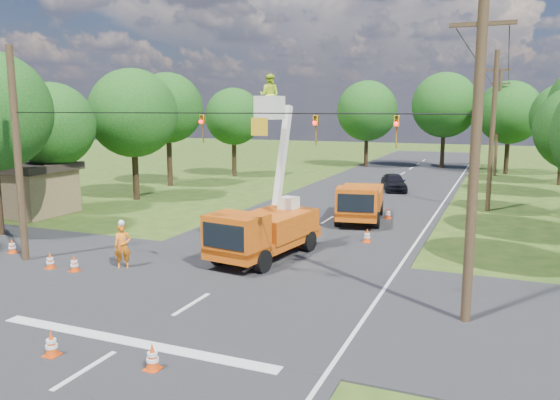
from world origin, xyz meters
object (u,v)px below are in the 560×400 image
at_px(tree_far_b, 445,105).
at_px(tree_far_c, 510,113).
at_px(ground_worker, 123,246).
at_px(tree_far_a, 367,111).
at_px(second_truck, 360,202).
at_px(pole_right_mid, 492,130).
at_px(tree_left_c, 52,125).
at_px(traffic_cone_3, 367,236).
at_px(bucket_truck, 264,221).
at_px(pole_left, 18,156).
at_px(traffic_cone_4, 74,263).
at_px(traffic_cone_0, 51,344).
at_px(tree_left_d, 133,113).
at_px(traffic_cone_5, 50,261).
at_px(distant_car, 394,182).
at_px(traffic_cone_6, 12,246).
at_px(pole_right_near, 475,155).
at_px(traffic_cone_2, 303,241).
at_px(traffic_cone_7, 388,213).
at_px(pole_right_far, 498,123).
at_px(tree_left_e, 168,108).
at_px(traffic_cone_1, 152,357).
at_px(shed, 25,188).
at_px(tree_left_f, 234,117).

relative_size(tree_far_b, tree_far_c, 1.12).
height_order(ground_worker, tree_far_a, tree_far_a).
relative_size(second_truck, pole_right_mid, 0.63).
bearing_deg(tree_left_c, traffic_cone_3, -1.04).
height_order(bucket_truck, pole_left, pole_left).
bearing_deg(traffic_cone_4, second_truck, 59.98).
bearing_deg(traffic_cone_0, tree_left_d, 122.12).
height_order(bucket_truck, tree_far_a, tree_far_a).
bearing_deg(tree_far_c, traffic_cone_5, -111.75).
bearing_deg(distant_car, second_truck, -107.87).
distance_m(traffic_cone_6, pole_right_near, 19.98).
bearing_deg(traffic_cone_3, tree_left_d, 160.90).
bearing_deg(traffic_cone_4, ground_worker, 38.89).
xyz_separation_m(traffic_cone_2, traffic_cone_7, (2.31, 8.35, 0.00)).
relative_size(traffic_cone_3, traffic_cone_4, 1.00).
relative_size(traffic_cone_5, pole_right_far, 0.07).
xyz_separation_m(traffic_cone_0, traffic_cone_6, (-9.50, 7.22, 0.00)).
bearing_deg(traffic_cone_3, pole_right_near, -59.30).
distance_m(distant_car, traffic_cone_0, 32.93).
bearing_deg(distant_car, tree_left_c, -156.09).
distance_m(traffic_cone_2, pole_right_mid, 16.26).
relative_size(traffic_cone_2, traffic_cone_6, 1.00).
height_order(pole_right_near, tree_left_d, pole_right_near).
distance_m(distant_car, tree_far_b, 19.89).
xyz_separation_m(traffic_cone_2, tree_far_a, (-5.83, 36.53, 5.83)).
height_order(second_truck, tree_left_e, tree_left_e).
bearing_deg(tree_left_e, tree_far_b, 49.28).
distance_m(traffic_cone_1, traffic_cone_4, 9.71).
bearing_deg(traffic_cone_6, traffic_cone_1, -28.90).
height_order(traffic_cone_5, pole_right_far, pole_right_far).
distance_m(ground_worker, tree_left_c, 15.05).
bearing_deg(distant_car, pole_right_near, -94.62).
height_order(tree_left_c, tree_far_b, tree_far_b).
bearing_deg(traffic_cone_1, traffic_cone_5, 147.74).
height_order(pole_right_mid, tree_left_e, pole_right_mid).
height_order(traffic_cone_7, tree_left_e, tree_left_e).
distance_m(traffic_cone_3, pole_left, 16.05).
distance_m(second_truck, distant_car, 12.72).
height_order(traffic_cone_2, tree_left_d, tree_left_d).
distance_m(tree_left_e, tree_far_b, 30.35).
bearing_deg(tree_left_c, shed, -146.31).
bearing_deg(tree_left_e, traffic_cone_3, -33.52).
bearing_deg(traffic_cone_6, tree_left_e, 105.38).
distance_m(distant_car, traffic_cone_6, 28.36).
xyz_separation_m(traffic_cone_3, tree_left_d, (-18.37, 6.36, 5.77)).
height_order(distant_car, traffic_cone_6, distant_car).
distance_m(traffic_cone_2, tree_left_f, 28.75).
distance_m(distant_car, pole_left, 28.55).
xyz_separation_m(traffic_cone_0, tree_left_d, (-13.60, 21.67, 5.77)).
relative_size(ground_worker, traffic_cone_1, 2.63).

